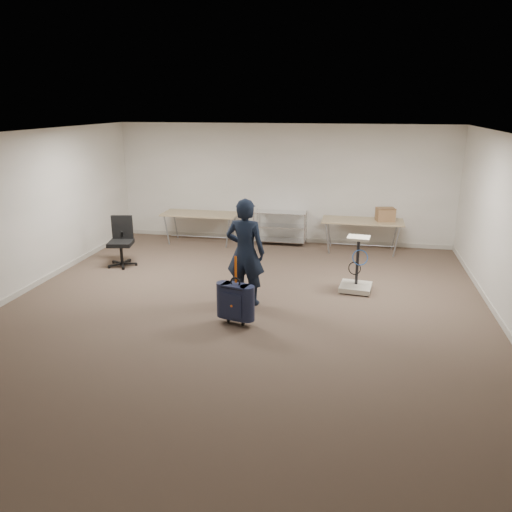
# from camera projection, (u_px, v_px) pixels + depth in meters

# --- Properties ---
(ground) EXTENTS (9.00, 9.00, 0.00)m
(ground) POSITION_uv_depth(u_px,v_px,m) (241.00, 313.00, 8.05)
(ground) COLOR #423428
(ground) RESTS_ON ground
(room_shell) EXTENTS (8.00, 9.00, 9.00)m
(room_shell) POSITION_uv_depth(u_px,v_px,m) (258.00, 281.00, 9.33)
(room_shell) COLOR beige
(room_shell) RESTS_ON ground
(folding_table_left) EXTENTS (1.80, 0.75, 0.73)m
(folding_table_left) POSITION_uv_depth(u_px,v_px,m) (200.00, 215.00, 11.91)
(folding_table_left) COLOR #907858
(folding_table_left) RESTS_ON ground
(folding_table_right) EXTENTS (1.80, 0.75, 0.73)m
(folding_table_right) POSITION_uv_depth(u_px,v_px,m) (362.00, 222.00, 11.20)
(folding_table_right) COLOR #907858
(folding_table_right) RESTS_ON ground
(wire_shelf) EXTENTS (1.22, 0.47, 0.80)m
(wire_shelf) POSITION_uv_depth(u_px,v_px,m) (280.00, 226.00, 11.86)
(wire_shelf) COLOR silver
(wire_shelf) RESTS_ON ground
(person) EXTENTS (0.68, 0.48, 1.80)m
(person) POSITION_uv_depth(u_px,v_px,m) (245.00, 252.00, 8.19)
(person) COLOR black
(person) RESTS_ON ground
(suitcase) EXTENTS (0.44, 0.32, 1.09)m
(suitcase) POSITION_uv_depth(u_px,v_px,m) (235.00, 302.00, 7.54)
(suitcase) COLOR black
(suitcase) RESTS_ON ground
(office_chair) EXTENTS (0.62, 0.62, 1.02)m
(office_chair) POSITION_uv_depth(u_px,v_px,m) (122.00, 251.00, 10.34)
(office_chair) COLOR black
(office_chair) RESTS_ON ground
(equipment_cart) EXTENTS (0.60, 0.60, 1.01)m
(equipment_cart) POSITION_uv_depth(u_px,v_px,m) (356.00, 277.00, 8.94)
(equipment_cart) COLOR beige
(equipment_cart) RESTS_ON ground
(cardboard_box) EXTENTS (0.45, 0.37, 0.29)m
(cardboard_box) POSITION_uv_depth(u_px,v_px,m) (385.00, 214.00, 11.07)
(cardboard_box) COLOR #997E47
(cardboard_box) RESTS_ON folding_table_right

